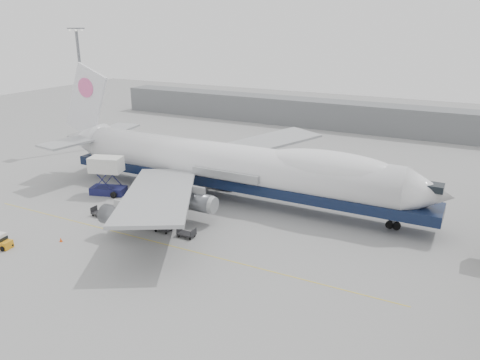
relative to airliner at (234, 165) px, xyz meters
The scene contains 13 objects.
ground 13.27m from the airliner, 93.08° to the right, with size 260.00×260.00×0.00m, color gray.
apron_line 18.87m from the airliner, 92.05° to the right, with size 60.00×0.15×0.01m, color gold.
hangar 59.01m from the airliner, 100.40° to the left, with size 110.00×8.00×7.00m, color slate.
floodlight_mast 45.14m from the airliner, 164.28° to the left, with size 2.40×2.40×25.43m.
airliner is the anchor object (origin of this frame).
catering_truck 20.72m from the airliner, 159.19° to the right, with size 6.07×4.93×6.22m.
baggage_tug 33.60m from the airliner, 122.45° to the right, with size 2.69×1.67×1.86m.
traffic_cone 27.15m from the airliner, 118.15° to the right, with size 0.38×0.38×0.55m.
dolly_0 21.09m from the airliner, 133.02° to the right, with size 2.30×1.35×1.30m.
dolly_1 18.83m from the airliner, 124.37° to the right, with size 2.30×1.35×1.30m.
dolly_2 17.09m from the airliner, 113.49° to the right, with size 2.30×1.35×1.30m.
dolly_3 16.05m from the airliner, 100.49° to the right, with size 2.30×1.35×1.30m.
dolly_4 15.83m from the airliner, 86.34° to the right, with size 2.30×1.35×1.30m.
Camera 1 is at (33.26, -48.80, 26.66)m, focal length 35.00 mm.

